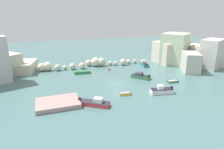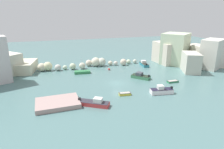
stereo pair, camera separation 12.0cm
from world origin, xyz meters
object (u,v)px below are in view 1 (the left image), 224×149
Objects in this scene: moored_boat_0 at (140,76)px; moored_boat_4 at (94,103)px; moored_boat_1 at (144,64)px; channel_buoy at (109,69)px; moored_boat_2 at (173,81)px; moored_boat_3 at (125,94)px; stone_dock at (58,103)px; moored_boat_6 at (162,91)px; moored_boat_5 at (82,72)px.

moored_boat_0 is 18.66m from moored_boat_4.
moored_boat_1 is 0.87× the size of moored_boat_4.
channel_buoy is 0.22× the size of moored_boat_2.
moored_boat_2 is at bearing -172.73° from moored_boat_0.
moored_boat_3 is (-2.13, -18.19, -0.02)m from channel_buoy.
moored_boat_2 is at bearing 8.56° from stone_dock.
stone_dock reaches higher than channel_buoy.
moored_boat_6 reaches higher than moored_boat_4.
moored_boat_6 is at bearing -74.69° from channel_buoy.
moored_boat_5 is (7.53, 18.02, -0.04)m from stone_dock.
moored_boat_3 is at bearing 152.98° from moored_boat_1.
moored_boat_4 is 14.65m from moored_boat_6.
channel_buoy is at bearing -50.80° from moored_boat_2.
moored_boat_4 is at bearing 145.28° from moored_boat_1.
moored_boat_0 is at bearing 152.45° from moored_boat_5.
stone_dock is 22.95m from moored_boat_0.
stone_dock is 1.74× the size of moored_boat_5.
moored_boat_3 is at bearing 53.55° from moored_boat_4.
moored_boat_1 is at bearing 61.70° from moored_boat_3.
channel_buoy is 0.12× the size of moored_boat_1.
moored_boat_6 is at bearing 136.87° from moored_boat_0.
moored_boat_5 is at bearing 67.31° from stone_dock.
moored_boat_5 is 0.91× the size of moored_boat_6.
moored_boat_1 is at bearing 7.24° from channel_buoy.
channel_buoy is 8.00m from moored_boat_5.
moored_boat_4 is at bearing 14.05° from moored_boat_6.
channel_buoy is at bearing 50.33° from stone_dock.
moored_boat_3 is at bearing -2.39° from moored_boat_6.
moored_boat_4 reaches higher than moored_boat_1.
moored_boat_3 is 0.52× the size of moored_boat_6.
moored_boat_6 reaches higher than moored_boat_0.
moored_boat_0 is 12.74m from moored_boat_1.
moored_boat_1 is (11.96, 1.52, 0.26)m from channel_buoy.
moored_boat_2 is (11.60, -14.61, -0.06)m from channel_buoy.
moored_boat_6 reaches higher than channel_buoy.
moored_boat_0 is (21.02, 9.22, 0.15)m from stone_dock.
channel_buoy is at bearing -12.35° from moored_boat_0.
moored_boat_1 is 30.87m from moored_boat_4.
moored_boat_0 is 0.82× the size of moored_boat_4.
moored_boat_4 is (-20.79, -6.35, 0.29)m from moored_boat_2.
stone_dock reaches higher than moored_boat_2.
moored_boat_2 is at bearing -172.74° from moored_boat_1.
channel_buoy reaches higher than moored_boat_3.
moored_boat_3 is at bearing -96.68° from channel_buoy.
moored_boat_2 is 14.19m from moored_boat_3.
moored_boat_5 is at bearing 14.32° from moored_boat_0.
moored_boat_5 is (-7.97, -0.67, 0.07)m from channel_buoy.
moored_boat_6 reaches higher than stone_dock.
channel_buoy is at bearing 105.78° from moored_boat_1.
moored_boat_4 is at bearing -151.34° from moored_boat_3.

